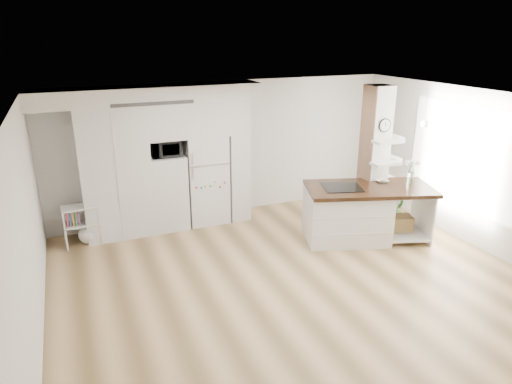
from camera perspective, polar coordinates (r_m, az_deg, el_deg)
floor at (r=7.18m, az=4.40°, el=-10.63°), size 7.00×6.00×0.01m
room at (r=6.45m, az=4.82°, el=3.78°), size 7.04×6.04×2.72m
cabinet_wall at (r=8.55m, az=-12.39°, el=4.89°), size 4.00×0.71×2.70m
refrigerator at (r=8.94m, az=-6.31°, el=1.65°), size 0.78×0.69×1.75m
column at (r=8.76m, az=15.23°, el=3.96°), size 0.69×0.90×2.70m
window at (r=8.87m, az=24.25°, el=4.08°), size 0.00×2.40×2.40m
pendant_light at (r=7.43m, az=16.16°, el=7.27°), size 0.12×0.12×0.10m
kitchen_island at (r=8.39m, az=12.09°, el=-2.51°), size 2.42×1.68×1.56m
bookshelf at (r=8.64m, az=-20.69°, el=-4.16°), size 0.62×0.37×0.72m
floor_plant_a at (r=9.55m, az=17.31°, el=-2.16°), size 0.30×0.27×0.44m
floor_plant_b at (r=9.10m, az=14.59°, el=-2.89°), size 0.33×0.33×0.45m
microwave at (r=8.53m, az=-11.22°, el=5.37°), size 0.54×0.37×0.30m
shelf_plant at (r=9.00m, az=15.95°, el=5.43°), size 0.27×0.23×0.30m
decor_bowl at (r=8.64m, az=15.53°, el=1.28°), size 0.22×0.22×0.05m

